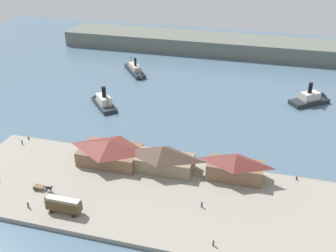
{
  "coord_description": "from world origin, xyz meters",
  "views": [
    {
      "loc": [
        25.16,
        -100.52,
        64.77
      ],
      "look_at": [
        -6.38,
        14.47,
        2.0
      ],
      "focal_mm": 42.25,
      "sensor_mm": 36.0,
      "label": 1
    }
  ],
  "objects_px": {
    "pedestrian_walking_west": "(22,142)",
    "horse_cart": "(43,187)",
    "ferry_approaching_west": "(136,71)",
    "pedestrian_at_waters_edge": "(202,205)",
    "ferry_outer_harbor": "(103,101)",
    "ferry_shed_customs_shed": "(110,151)",
    "pedestrian_standing_center": "(28,205)",
    "pedestrian_near_west_shed": "(213,243)",
    "street_tram": "(64,204)",
    "mooring_post_center_east": "(29,138)",
    "mooring_post_center_west": "(297,178)",
    "ferry_shed_west_terminal": "(162,158)",
    "ferry_shed_east_terminal": "(235,167)",
    "pedestrian_walking_east": "(45,200)",
    "ferry_near_quay": "(313,99)"
  },
  "relations": [
    {
      "from": "pedestrian_at_waters_edge",
      "to": "pedestrian_walking_east",
      "type": "relative_size",
      "value": 0.98
    },
    {
      "from": "ferry_shed_customs_shed",
      "to": "pedestrian_standing_center",
      "type": "distance_m",
      "value": 27.8
    },
    {
      "from": "horse_cart",
      "to": "ferry_shed_east_terminal",
      "type": "bearing_deg",
      "value": 21.72
    },
    {
      "from": "ferry_shed_east_terminal",
      "to": "pedestrian_walking_east",
      "type": "distance_m",
      "value": 50.53
    },
    {
      "from": "mooring_post_center_east",
      "to": "ferry_outer_harbor",
      "type": "xyz_separation_m",
      "value": [
        11.2,
        33.64,
        0.0
      ]
    },
    {
      "from": "pedestrian_walking_east",
      "to": "pedestrian_near_west_shed",
      "type": "relative_size",
      "value": 1.03
    },
    {
      "from": "ferry_shed_west_terminal",
      "to": "ferry_outer_harbor",
      "type": "distance_m",
      "value": 52.5
    },
    {
      "from": "ferry_shed_customs_shed",
      "to": "pedestrian_standing_center",
      "type": "xyz_separation_m",
      "value": [
        -11.47,
        -25.17,
        -2.75
      ]
    },
    {
      "from": "horse_cart",
      "to": "pedestrian_walking_west",
      "type": "xyz_separation_m",
      "value": [
        -19.28,
        19.78,
        -0.22
      ]
    },
    {
      "from": "street_tram",
      "to": "pedestrian_near_west_shed",
      "type": "height_order",
      "value": "street_tram"
    },
    {
      "from": "horse_cart",
      "to": "mooring_post_center_west",
      "type": "relative_size",
      "value": 6.34
    },
    {
      "from": "street_tram",
      "to": "pedestrian_walking_west",
      "type": "height_order",
      "value": "street_tram"
    },
    {
      "from": "street_tram",
      "to": "ferry_approaching_west",
      "type": "height_order",
      "value": "ferry_approaching_west"
    },
    {
      "from": "ferry_approaching_west",
      "to": "pedestrian_walking_west",
      "type": "bearing_deg",
      "value": -99.85
    },
    {
      "from": "ferry_near_quay",
      "to": "ferry_shed_customs_shed",
      "type": "bearing_deg",
      "value": -133.88
    },
    {
      "from": "pedestrian_walking_west",
      "to": "ferry_approaching_west",
      "type": "relative_size",
      "value": 0.08
    },
    {
      "from": "mooring_post_center_west",
      "to": "horse_cart",
      "type": "bearing_deg",
      "value": -160.66
    },
    {
      "from": "pedestrian_at_waters_edge",
      "to": "pedestrian_near_west_shed",
      "type": "height_order",
      "value": "pedestrian_at_waters_edge"
    },
    {
      "from": "ferry_shed_west_terminal",
      "to": "pedestrian_near_west_shed",
      "type": "bearing_deg",
      "value": -53.68
    },
    {
      "from": "ferry_shed_west_terminal",
      "to": "horse_cart",
      "type": "xyz_separation_m",
      "value": [
        -27.67,
        -18.0,
        -2.79
      ]
    },
    {
      "from": "pedestrian_walking_west",
      "to": "pedestrian_standing_center",
      "type": "xyz_separation_m",
      "value": [
        19.6,
        -27.03,
        0.11
      ]
    },
    {
      "from": "pedestrian_walking_west",
      "to": "horse_cart",
      "type": "bearing_deg",
      "value": -45.73
    },
    {
      "from": "pedestrian_at_waters_edge",
      "to": "pedestrian_standing_center",
      "type": "relative_size",
      "value": 0.96
    },
    {
      "from": "ferry_shed_east_terminal",
      "to": "street_tram",
      "type": "bearing_deg",
      "value": -146.19
    },
    {
      "from": "ferry_approaching_west",
      "to": "pedestrian_at_waters_edge",
      "type": "bearing_deg",
      "value": -61.24
    },
    {
      "from": "ferry_shed_east_terminal",
      "to": "ferry_shed_customs_shed",
      "type": "bearing_deg",
      "value": -178.09
    },
    {
      "from": "pedestrian_walking_west",
      "to": "ferry_near_quay",
      "type": "distance_m",
      "value": 109.17
    },
    {
      "from": "pedestrian_at_waters_edge",
      "to": "ferry_shed_west_terminal",
      "type": "bearing_deg",
      "value": 135.78
    },
    {
      "from": "ferry_shed_east_terminal",
      "to": "pedestrian_standing_center",
      "type": "relative_size",
      "value": 8.59
    },
    {
      "from": "ferry_shed_west_terminal",
      "to": "horse_cart",
      "type": "bearing_deg",
      "value": -146.95
    },
    {
      "from": "mooring_post_center_east",
      "to": "ferry_shed_east_terminal",
      "type": "bearing_deg",
      "value": -3.23
    },
    {
      "from": "ferry_outer_harbor",
      "to": "ferry_approaching_west",
      "type": "xyz_separation_m",
      "value": [
        1.14,
        35.93,
        -0.18
      ]
    },
    {
      "from": "mooring_post_center_west",
      "to": "ferry_approaching_west",
      "type": "xyz_separation_m",
      "value": [
        -71.3,
        69.81,
        -0.17
      ]
    },
    {
      "from": "mooring_post_center_east",
      "to": "ferry_near_quay",
      "type": "bearing_deg",
      "value": 32.27
    },
    {
      "from": "horse_cart",
      "to": "pedestrian_near_west_shed",
      "type": "bearing_deg",
      "value": -9.59
    },
    {
      "from": "street_tram",
      "to": "ferry_outer_harbor",
      "type": "bearing_deg",
      "value": 105.65
    },
    {
      "from": "ferry_outer_harbor",
      "to": "mooring_post_center_west",
      "type": "bearing_deg",
      "value": -25.06
    },
    {
      "from": "ferry_shed_east_terminal",
      "to": "mooring_post_center_west",
      "type": "bearing_deg",
      "value": 12.08
    },
    {
      "from": "street_tram",
      "to": "ferry_approaching_west",
      "type": "distance_m",
      "value": 100.34
    },
    {
      "from": "pedestrian_near_west_shed",
      "to": "mooring_post_center_west",
      "type": "height_order",
      "value": "pedestrian_near_west_shed"
    },
    {
      "from": "ferry_shed_west_terminal",
      "to": "ferry_approaching_west",
      "type": "distance_m",
      "value": 82.1
    },
    {
      "from": "pedestrian_near_west_shed",
      "to": "pedestrian_walking_west",
      "type": "bearing_deg",
      "value": 157.25
    },
    {
      "from": "ferry_near_quay",
      "to": "ferry_approaching_west",
      "type": "bearing_deg",
      "value": 171.05
    },
    {
      "from": "mooring_post_center_east",
      "to": "ferry_approaching_west",
      "type": "distance_m",
      "value": 70.67
    },
    {
      "from": "pedestrian_walking_east",
      "to": "mooring_post_center_east",
      "type": "relative_size",
      "value": 1.96
    },
    {
      "from": "street_tram",
      "to": "mooring_post_center_east",
      "type": "bearing_deg",
      "value": 134.49
    },
    {
      "from": "ferry_shed_customs_shed",
      "to": "mooring_post_center_east",
      "type": "distance_m",
      "value": 31.35
    },
    {
      "from": "horse_cart",
      "to": "pedestrian_standing_center",
      "type": "bearing_deg",
      "value": -87.43
    },
    {
      "from": "ferry_shed_west_terminal",
      "to": "street_tram",
      "type": "relative_size",
      "value": 2.05
    },
    {
      "from": "ferry_shed_customs_shed",
      "to": "pedestrian_near_west_shed",
      "type": "relative_size",
      "value": 10.36
    }
  ]
}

